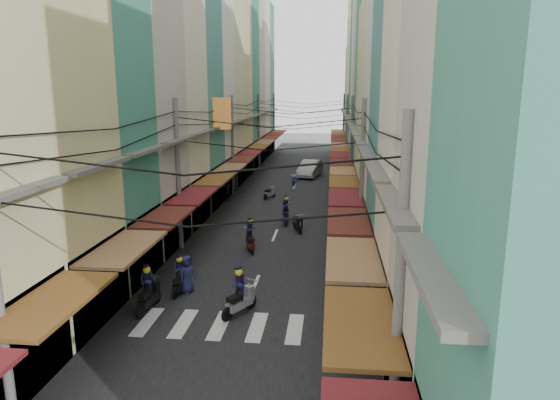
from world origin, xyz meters
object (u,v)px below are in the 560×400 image
Objects in this scene: white_car at (310,177)px; bicycle at (430,302)px; traffic_sign at (365,249)px; market_umbrella at (411,240)px.

bicycle is (6.32, -30.35, 0.00)m from white_car.
bicycle is at bearing -7.45° from traffic_sign.
bicycle is at bearing -73.09° from market_umbrella.
white_car is at bearing 96.85° from traffic_sign.
market_umbrella is 0.83× the size of traffic_sign.
market_umbrella reaches higher than white_car.
traffic_sign is at bearing -71.91° from white_car.
bicycle is 3.45m from traffic_sign.
market_umbrella reaches higher than bicycle.
traffic_sign is (-2.72, 0.36, 2.09)m from bicycle.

